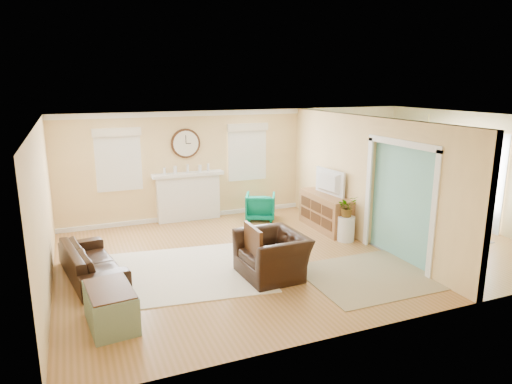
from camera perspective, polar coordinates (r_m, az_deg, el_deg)
floor at (r=9.16m, az=5.39°, el=-7.28°), size 9.00×9.00×0.00m
wall_back at (r=11.47m, az=-1.42°, el=3.75°), size 9.00×0.02×2.60m
wall_front at (r=6.39m, az=18.24°, el=-4.89°), size 9.00×0.02×2.60m
wall_left at (r=7.82m, az=-25.05°, el=-2.16°), size 0.02×6.00×2.60m
wall_right at (r=11.56m, az=25.75°, el=2.49°), size 0.02×6.00×2.60m
ceiling at (r=8.59m, az=5.78°, el=9.16°), size 9.00×6.00×0.02m
partition at (r=9.78m, az=12.68°, el=2.07°), size 0.17×6.00×2.60m
fireplace at (r=11.06m, az=-8.45°, el=-0.47°), size 1.70×0.30×1.17m
wall_clock at (r=10.92m, az=-8.79°, el=6.02°), size 0.70×0.07×0.70m
window_left at (r=10.68m, az=-16.86°, el=4.40°), size 1.05×0.13×1.42m
window_right at (r=11.39m, az=-1.11°, el=5.51°), size 1.05×0.13×1.42m
french_doors at (r=11.56m, az=25.50°, el=1.50°), size 0.06×1.70×2.20m
pendant at (r=10.37m, az=20.64°, el=6.89°), size 0.30×0.30×0.55m
rug_cream at (r=8.22m, az=-8.83°, el=-9.82°), size 3.05×2.73×0.01m
rug_jute at (r=8.23m, az=14.34°, el=-10.08°), size 2.29×1.88×0.01m
rug_grey at (r=10.93m, az=17.36°, el=-4.36°), size 2.46×3.07×0.01m
sofa at (r=8.29m, az=-19.81°, el=-8.21°), size 1.08×2.06×0.57m
eames_chair at (r=7.87m, az=2.03°, el=-7.87°), size 1.07×1.21×0.75m
green_chair at (r=11.05m, az=0.55°, el=-1.82°), size 0.92×0.93×0.64m
trunk at (r=6.69m, az=-17.71°, el=-13.51°), size 0.68×1.01×0.55m
credenza at (r=10.44m, az=8.74°, el=-2.45°), size 0.54×1.58×0.80m
tv at (r=10.27m, az=8.79°, el=1.22°), size 0.24×1.00×0.57m
garden_stool at (r=9.77m, az=11.19°, el=-4.52°), size 0.36×0.36×0.53m
potted_plant at (r=9.63m, az=11.32°, el=-1.78°), size 0.43×0.38×0.44m
dining_table at (r=10.84m, az=17.47°, el=-2.88°), size 1.34×1.89×0.60m
dining_chair_n at (r=11.57m, az=14.65°, el=-0.19°), size 0.44×0.44×1.00m
dining_chair_s at (r=9.99m, az=21.04°, el=-3.09°), size 0.43×0.43×0.93m
dining_chair_w at (r=10.33m, az=15.01°, el=-1.72°), size 0.51×0.51×1.04m
dining_chair_e at (r=11.21m, az=20.49°, el=-1.21°), size 0.49×0.49×0.95m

